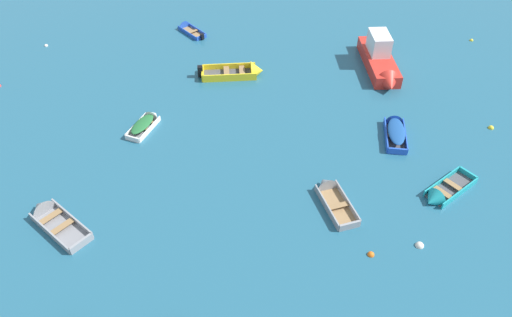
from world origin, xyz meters
TOP-DOWN VIEW (x-y plane):
  - rowboat_blue_far_left at (-6.91, 40.55)m, footprint 2.91×3.00m
  - rowboat_grey_near_left at (4.35, 21.25)m, footprint 2.46×3.89m
  - rowboat_yellow_foreground_center at (-1.52, 33.60)m, footprint 5.00×2.16m
  - rowboat_turquoise_back_row_right at (10.56, 21.48)m, footprint 3.66×3.43m
  - motor_launch_red_cluster_outer at (8.90, 34.97)m, footprint 2.62×7.23m
  - rowboat_blue_center at (8.89, 27.24)m, footprint 1.52×3.76m
  - rowboat_white_midfield_right at (-7.43, 27.11)m, footprint 1.96×3.17m
  - rowboat_grey_cluster_inner at (-10.91, 18.77)m, footprint 4.21×3.65m
  - mooring_buoy_midfield at (6.19, 17.24)m, footprint 0.36×0.36m
  - mooring_buoy_central at (17.29, 39.98)m, footprint 0.31×0.31m
  - mooring_buoy_far_field at (8.76, 17.95)m, footprint 0.44×0.44m
  - mooring_buoy_near_foreground at (-18.13, 37.14)m, footprint 0.31×0.31m
  - mooring_buoy_outer_edge at (15.36, 28.04)m, footprint 0.37×0.37m

SIDE VIEW (x-z plane):
  - mooring_buoy_midfield at x=6.19m, z-range -0.18..0.18m
  - mooring_buoy_central at x=17.29m, z-range -0.15..0.15m
  - mooring_buoy_far_field at x=8.76m, z-range -0.22..0.22m
  - mooring_buoy_near_foreground at x=-18.13m, z-range -0.15..0.15m
  - mooring_buoy_outer_edge at x=15.36m, z-range -0.19..0.19m
  - rowboat_blue_far_left at x=-6.91m, z-range -0.32..0.63m
  - rowboat_turquoise_back_row_right at x=10.56m, z-range -0.39..0.78m
  - rowboat_grey_near_left at x=4.35m, z-range -0.39..0.80m
  - rowboat_grey_cluster_inner at x=-10.91m, z-range -0.46..0.86m
  - rowboat_yellow_foreground_center at x=-1.52m, z-range -0.47..1.00m
  - rowboat_white_midfield_right at x=-7.43m, z-range -0.24..0.78m
  - rowboat_blue_center at x=8.89m, z-range -0.24..0.91m
  - motor_launch_red_cluster_outer at x=8.90m, z-range -0.58..2.16m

